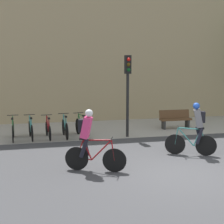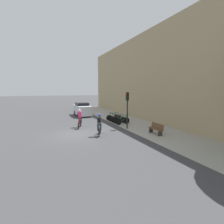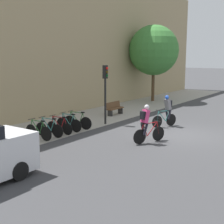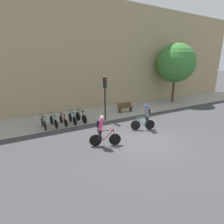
{
  "view_description": "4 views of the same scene",
  "coord_description": "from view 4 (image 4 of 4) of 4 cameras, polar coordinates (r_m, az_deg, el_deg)",
  "views": [
    {
      "loc": [
        -3.79,
        -7.77,
        2.95
      ],
      "look_at": [
        -1.34,
        2.8,
        1.38
      ],
      "focal_mm": 50.0,
      "sensor_mm": 36.0,
      "label": 1
    },
    {
      "loc": [
        14.23,
        -2.74,
        3.66
      ],
      "look_at": [
        -1.64,
        3.82,
        1.47
      ],
      "focal_mm": 28.0,
      "sensor_mm": 36.0,
      "label": 2
    },
    {
      "loc": [
        -14.66,
        -5.96,
        3.87
      ],
      "look_at": [
        -2.18,
        2.9,
        1.19
      ],
      "focal_mm": 50.0,
      "sensor_mm": 36.0,
      "label": 3
    },
    {
      "loc": [
        -6.42,
        -7.36,
        4.53
      ],
      "look_at": [
        -0.75,
        2.7,
        1.27
      ],
      "focal_mm": 28.0,
      "sensor_mm": 36.0,
      "label": 4
    }
  ],
  "objects": [
    {
      "name": "traffic_light_pole",
      "position": [
        13.78,
        -2.28,
        6.81
      ],
      "size": [
        0.26,
        0.3,
        3.43
      ],
      "color": "black",
      "rests_on": "ground"
    },
    {
      "name": "kerb_strip",
      "position": [
        16.14,
        -4.74,
        -0.56
      ],
      "size": [
        44.0,
        4.5,
        0.01
      ],
      "primitive_type": "cube",
      "color": "#A39E93",
      "rests_on": "ground"
    },
    {
      "name": "parked_bike_0",
      "position": [
        13.36,
        -21.47,
        -3.36
      ],
      "size": [
        0.46,
        1.67,
        0.98
      ],
      "color": "black",
      "rests_on": "ground"
    },
    {
      "name": "street_tree_0",
      "position": [
        22.07,
        20.11,
        14.75
      ],
      "size": [
        4.39,
        4.39,
        6.69
      ],
      "color": "#4C3823",
      "rests_on": "ground"
    },
    {
      "name": "cyclist_pink",
      "position": [
        9.72,
        -3.33,
        -5.9
      ],
      "size": [
        1.67,
        0.75,
        1.78
      ],
      "color": "black",
      "rests_on": "ground"
    },
    {
      "name": "cyclist_grey",
      "position": [
        12.28,
        10.85,
        -1.49
      ],
      "size": [
        1.58,
        0.75,
        1.79
      ],
      "color": "black",
      "rests_on": "ground"
    },
    {
      "name": "building_facade",
      "position": [
        17.86,
        -8.74,
        17.89
      ],
      "size": [
        44.0,
        0.6,
        10.49
      ],
      "primitive_type": "cube",
      "color": "tan",
      "rests_on": "ground"
    },
    {
      "name": "parked_bike_4",
      "position": [
        13.95,
        -10.07,
        -1.65
      ],
      "size": [
        0.47,
        1.71,
        0.98
      ],
      "color": "black",
      "rests_on": "ground"
    },
    {
      "name": "parked_bike_1",
      "position": [
        13.45,
        -18.53,
        -2.94
      ],
      "size": [
        0.46,
        1.7,
        0.97
      ],
      "color": "black",
      "rests_on": "ground"
    },
    {
      "name": "parked_bike_3",
      "position": [
        13.75,
        -12.82,
        -2.08
      ],
      "size": [
        0.46,
        1.66,
        0.98
      ],
      "color": "black",
      "rests_on": "ground"
    },
    {
      "name": "bench",
      "position": [
        16.62,
        4.28,
        1.57
      ],
      "size": [
        1.54,
        0.44,
        0.89
      ],
      "color": "brown",
      "rests_on": "ground"
    },
    {
      "name": "parked_bike_2",
      "position": [
        13.59,
        -15.63,
        -2.61
      ],
      "size": [
        0.46,
        1.62,
        0.94
      ],
      "color": "black",
      "rests_on": "ground"
    },
    {
      "name": "ground",
      "position": [
        10.76,
        10.75,
        -9.42
      ],
      "size": [
        200.0,
        200.0,
        0.0
      ],
      "primitive_type": "plane",
      "color": "#3D3D3F"
    }
  ]
}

